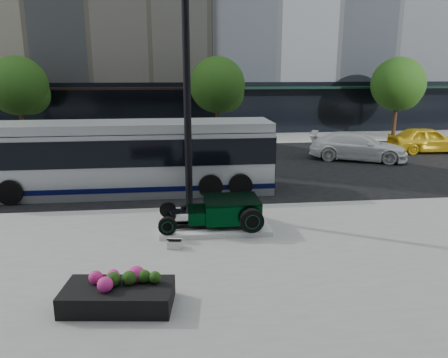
{
  "coord_description": "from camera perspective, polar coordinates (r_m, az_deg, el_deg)",
  "views": [
    {
      "loc": [
        -2.07,
        -17.23,
        5.04
      ],
      "look_at": [
        -0.32,
        -2.27,
        1.2
      ],
      "focal_mm": 35.0,
      "sensor_mm": 36.0,
      "label": 1
    }
  ],
  "objects": [
    {
      "name": "transit_bus",
      "position": [
        18.4,
        -12.72,
        2.82
      ],
      "size": [
        12.12,
        2.88,
        2.92
      ],
      "color": "#A8ABB1",
      "rests_on": "ground"
    },
    {
      "name": "street_trees",
      "position": [
        30.5,
        -0.62,
        11.92
      ],
      "size": [
        29.8,
        3.8,
        5.7
      ],
      "color": "black",
      "rests_on": "sidewalk_far"
    },
    {
      "name": "sidewalk_near",
      "position": [
        8.62,
        9.1,
        -21.18
      ],
      "size": [
        70.0,
        17.0,
        0.12
      ],
      "primitive_type": "cube",
      "color": "gray",
      "rests_on": "ground"
    },
    {
      "name": "yellow_taxi",
      "position": [
        29.52,
        24.97,
        4.67
      ],
      "size": [
        4.65,
        2.07,
        1.55
      ],
      "primitive_type": "imported",
      "rotation": [
        0.0,
        0.0,
        1.52
      ],
      "color": "gold",
      "rests_on": "ground"
    },
    {
      "name": "lamppost",
      "position": [
        14.72,
        -4.82,
        9.77
      ],
      "size": [
        0.45,
        0.45,
        8.15
      ],
      "color": "black",
      "rests_on": "sidewalk_near"
    },
    {
      "name": "ground",
      "position": [
        18.07,
        0.18,
        -1.89
      ],
      "size": [
        120.0,
        120.0,
        0.0
      ],
      "primitive_type": "plane",
      "color": "black",
      "rests_on": "ground"
    },
    {
      "name": "display_plinth",
      "position": [
        13.88,
        -1.3,
        -6.13
      ],
      "size": [
        3.4,
        1.8,
        0.15
      ],
      "primitive_type": "cube",
      "color": "silver",
      "rests_on": "sidewalk_near"
    },
    {
      "name": "hot_rod",
      "position": [
        13.75,
        0.07,
        -4.11
      ],
      "size": [
        3.22,
        2.0,
        0.81
      ],
      "color": "black",
      "rests_on": "display_plinth"
    },
    {
      "name": "sidewalk_far",
      "position": [
        31.69,
        -2.85,
        5.25
      ],
      "size": [
        70.0,
        4.0,
        0.12
      ],
      "primitive_type": "cube",
      "color": "gray",
      "rests_on": "ground"
    },
    {
      "name": "info_plaque",
      "position": [
        12.49,
        -6.46,
        -8.36
      ],
      "size": [
        0.44,
        0.36,
        0.31
      ],
      "color": "silver",
      "rests_on": "sidewalk_near"
    },
    {
      "name": "flower_planter",
      "position": [
        9.79,
        -13.68,
        -14.48
      ],
      "size": [
        2.41,
        1.41,
        0.74
      ],
      "color": "black",
      "rests_on": "sidewalk_near"
    },
    {
      "name": "white_sedan",
      "position": [
        25.66,
        17.07,
        4.1
      ],
      "size": [
        5.72,
        4.09,
        1.54
      ],
      "primitive_type": "imported",
      "rotation": [
        0.0,
        0.0,
        1.16
      ],
      "color": "white",
      "rests_on": "ground"
    }
  ]
}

